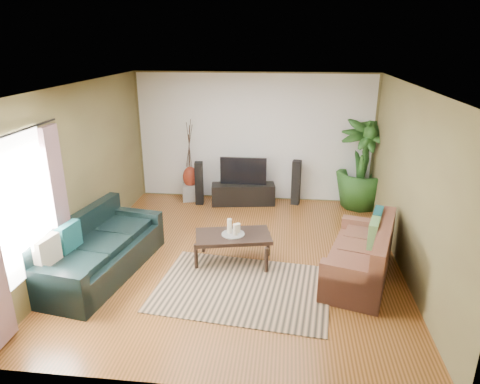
# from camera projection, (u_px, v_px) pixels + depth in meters

# --- Properties ---
(floor) EXTENTS (5.50, 5.50, 0.00)m
(floor) POSITION_uv_depth(u_px,v_px,m) (239.00, 257.00, 6.89)
(floor) COLOR #975327
(floor) RESTS_ON ground
(ceiling) EXTENTS (5.50, 5.50, 0.00)m
(ceiling) POSITION_uv_depth(u_px,v_px,m) (238.00, 86.00, 5.98)
(ceiling) COLOR white
(ceiling) RESTS_ON ground
(wall_back) EXTENTS (5.00, 0.00, 5.00)m
(wall_back) POSITION_uv_depth(u_px,v_px,m) (254.00, 138.00, 9.01)
(wall_back) COLOR brown
(wall_back) RESTS_ON ground
(wall_front) EXTENTS (5.00, 0.00, 5.00)m
(wall_front) POSITION_uv_depth(u_px,v_px,m) (203.00, 270.00, 3.86)
(wall_front) COLOR brown
(wall_front) RESTS_ON ground
(wall_left) EXTENTS (0.00, 5.50, 5.50)m
(wall_left) POSITION_uv_depth(u_px,v_px,m) (80.00, 172.00, 6.70)
(wall_left) COLOR brown
(wall_left) RESTS_ON ground
(wall_right) EXTENTS (0.00, 5.50, 5.50)m
(wall_right) POSITION_uv_depth(u_px,v_px,m) (410.00, 184.00, 6.17)
(wall_right) COLOR brown
(wall_right) RESTS_ON ground
(backwall_panel) EXTENTS (4.90, 0.00, 4.90)m
(backwall_panel) POSITION_uv_depth(u_px,v_px,m) (254.00, 138.00, 9.00)
(backwall_panel) COLOR white
(backwall_panel) RESTS_ON ground
(window_pane) EXTENTS (0.00, 1.80, 1.80)m
(window_pane) POSITION_uv_depth(u_px,v_px,m) (21.00, 207.00, 5.19)
(window_pane) COLOR white
(window_pane) RESTS_ON ground
(curtain_far) EXTENTS (0.08, 0.35, 2.20)m
(curtain_far) POSITION_uv_depth(u_px,v_px,m) (59.00, 204.00, 5.97)
(curtain_far) COLOR gray
(curtain_far) RESTS_ON ground
(curtain_rod) EXTENTS (0.03, 1.90, 0.03)m
(curtain_rod) POSITION_uv_depth(u_px,v_px,m) (11.00, 134.00, 4.88)
(curtain_rod) COLOR black
(curtain_rod) RESTS_ON ground
(sofa_left) EXTENTS (1.32, 2.38, 0.85)m
(sofa_left) POSITION_uv_depth(u_px,v_px,m) (100.00, 247.00, 6.32)
(sofa_left) COLOR black
(sofa_left) RESTS_ON floor
(sofa_right) EXTENTS (1.27, 1.92, 0.85)m
(sofa_right) POSITION_uv_depth(u_px,v_px,m) (360.00, 251.00, 6.18)
(sofa_right) COLOR brown
(sofa_right) RESTS_ON floor
(area_rug) EXTENTS (2.58, 1.96, 0.01)m
(area_rug) POSITION_uv_depth(u_px,v_px,m) (243.00, 288.00, 6.03)
(area_rug) COLOR tan
(area_rug) RESTS_ON floor
(coffee_table) EXTENTS (1.26, 0.86, 0.47)m
(coffee_table) POSITION_uv_depth(u_px,v_px,m) (233.00, 248.00, 6.68)
(coffee_table) COLOR black
(coffee_table) RESTS_ON floor
(candle_tray) EXTENTS (0.36, 0.36, 0.02)m
(candle_tray) POSITION_uv_depth(u_px,v_px,m) (233.00, 234.00, 6.60)
(candle_tray) COLOR gray
(candle_tray) RESTS_ON coffee_table
(candle_tall) EXTENTS (0.07, 0.07, 0.23)m
(candle_tall) POSITION_uv_depth(u_px,v_px,m) (229.00, 226.00, 6.60)
(candle_tall) COLOR #F1E4CC
(candle_tall) RESTS_ON candle_tray
(candle_mid) EXTENTS (0.07, 0.07, 0.18)m
(candle_mid) POSITION_uv_depth(u_px,v_px,m) (235.00, 230.00, 6.53)
(candle_mid) COLOR beige
(candle_mid) RESTS_ON candle_tray
(candle_short) EXTENTS (0.07, 0.07, 0.15)m
(candle_short) POSITION_uv_depth(u_px,v_px,m) (238.00, 228.00, 6.62)
(candle_short) COLOR beige
(candle_short) RESTS_ON candle_tray
(tv_stand) EXTENTS (1.37, 0.59, 0.44)m
(tv_stand) POSITION_uv_depth(u_px,v_px,m) (243.00, 194.00, 9.05)
(tv_stand) COLOR black
(tv_stand) RESTS_ON floor
(television) EXTENTS (0.97, 0.05, 0.57)m
(television) POSITION_uv_depth(u_px,v_px,m) (243.00, 171.00, 8.90)
(television) COLOR black
(television) RESTS_ON tv_stand
(speaker_left) EXTENTS (0.19, 0.20, 0.92)m
(speaker_left) POSITION_uv_depth(u_px,v_px,m) (199.00, 183.00, 8.99)
(speaker_left) COLOR black
(speaker_left) RESTS_ON floor
(speaker_right) EXTENTS (0.20, 0.22, 0.95)m
(speaker_right) POSITION_uv_depth(u_px,v_px,m) (296.00, 183.00, 8.97)
(speaker_right) COLOR black
(speaker_right) RESTS_ON floor
(potted_plant) EXTENTS (1.04, 1.04, 1.84)m
(potted_plant) POSITION_uv_depth(u_px,v_px,m) (363.00, 164.00, 8.68)
(potted_plant) COLOR #1D4517
(potted_plant) RESTS_ON floor
(plant_pot) EXTENTS (0.34, 0.34, 0.26)m
(plant_pot) POSITION_uv_depth(u_px,v_px,m) (359.00, 200.00, 8.95)
(plant_pot) COLOR black
(plant_pot) RESTS_ON floor
(pedestal) EXTENTS (0.43, 0.43, 0.36)m
(pedestal) POSITION_uv_depth(u_px,v_px,m) (191.00, 192.00, 9.31)
(pedestal) COLOR gray
(pedestal) RESTS_ON floor
(vase) EXTENTS (0.33, 0.33, 0.46)m
(vase) POSITION_uv_depth(u_px,v_px,m) (190.00, 177.00, 9.20)
(vase) COLOR maroon
(vase) RESTS_ON pedestal
(side_table) EXTENTS (0.52, 0.52, 0.50)m
(side_table) POSITION_uv_depth(u_px,v_px,m) (110.00, 229.00, 7.32)
(side_table) COLOR brown
(side_table) RESTS_ON floor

